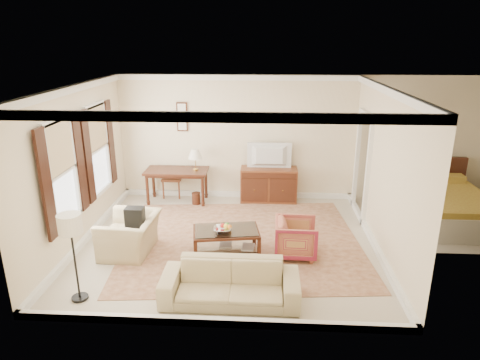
# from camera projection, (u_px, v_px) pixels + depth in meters

# --- Properties ---
(room_shell) EXTENTS (5.51, 5.01, 2.91)m
(room_shell) POSITION_uv_depth(u_px,v_px,m) (227.00, 112.00, 7.30)
(room_shell) COLOR beige
(room_shell) RESTS_ON ground
(annex_bedroom) EXTENTS (3.00, 2.70, 2.90)m
(annex_bedroom) POSITION_uv_depth(u_px,v_px,m) (449.00, 208.00, 8.82)
(annex_bedroom) COLOR beige
(annex_bedroom) RESTS_ON ground
(window_front) EXTENTS (0.12, 1.56, 1.80)m
(window_front) POSITION_uv_depth(u_px,v_px,m) (62.00, 173.00, 7.08)
(window_front) COLOR #CCB284
(window_front) RESTS_ON room_shell
(window_rear) EXTENTS (0.12, 1.56, 1.80)m
(window_rear) POSITION_uv_depth(u_px,v_px,m) (98.00, 149.00, 8.60)
(window_rear) COLOR #CCB284
(window_rear) RESTS_ON room_shell
(doorway) EXTENTS (0.10, 1.12, 2.25)m
(doorway) POSITION_uv_depth(u_px,v_px,m) (362.00, 167.00, 9.02)
(doorway) COLOR white
(doorway) RESTS_ON room_shell
(rug) EXTENTS (4.70, 4.13, 0.01)m
(rug) POSITION_uv_depth(u_px,v_px,m) (242.00, 241.00, 8.14)
(rug) COLOR brown
(rug) RESTS_ON room_shell
(writing_desk) EXTENTS (1.43, 0.72, 0.78)m
(writing_desk) POSITION_uv_depth(u_px,v_px,m) (177.00, 174.00, 9.88)
(writing_desk) COLOR #3B1B10
(writing_desk) RESTS_ON room_shell
(desk_chair) EXTENTS (0.46, 0.46, 1.05)m
(desk_chair) POSITION_uv_depth(u_px,v_px,m) (172.00, 176.00, 10.27)
(desk_chair) COLOR brown
(desk_chair) RESTS_ON room_shell
(desk_lamp) EXTENTS (0.32, 0.32, 0.50)m
(desk_lamp) POSITION_uv_depth(u_px,v_px,m) (195.00, 160.00, 9.75)
(desk_lamp) COLOR silver
(desk_lamp) RESTS_ON writing_desk
(framed_prints) EXTENTS (0.25, 0.04, 0.68)m
(framed_prints) POSITION_uv_depth(u_px,v_px,m) (182.00, 117.00, 9.88)
(framed_prints) COLOR #3B1B10
(framed_prints) RESTS_ON room_shell
(sideboard) EXTENTS (1.31, 0.50, 0.80)m
(sideboard) POSITION_uv_depth(u_px,v_px,m) (269.00, 185.00, 10.02)
(sideboard) COLOR brown
(sideboard) RESTS_ON room_shell
(tv) EXTENTS (0.97, 0.56, 0.13)m
(tv) POSITION_uv_depth(u_px,v_px,m) (269.00, 148.00, 9.72)
(tv) COLOR black
(tv) RESTS_ON sideboard
(coffee_table) EXTENTS (1.24, 0.85, 0.49)m
(coffee_table) POSITION_uv_depth(u_px,v_px,m) (226.00, 235.00, 7.53)
(coffee_table) COLOR #3B1B10
(coffee_table) RESTS_ON room_shell
(fruit_bowl) EXTENTS (0.42, 0.42, 0.10)m
(fruit_bowl) POSITION_uv_depth(u_px,v_px,m) (222.00, 229.00, 7.40)
(fruit_bowl) COLOR silver
(fruit_bowl) RESTS_ON coffee_table
(book_a) EXTENTS (0.28, 0.04, 0.38)m
(book_a) POSITION_uv_depth(u_px,v_px,m) (220.00, 244.00, 7.62)
(book_a) COLOR brown
(book_a) RESTS_ON coffee_table
(book_b) EXTENTS (0.28, 0.05, 0.38)m
(book_b) POSITION_uv_depth(u_px,v_px,m) (242.00, 247.00, 7.53)
(book_b) COLOR brown
(book_b) RESTS_ON coffee_table
(striped_armchair) EXTENTS (0.69, 0.74, 0.74)m
(striped_armchair) POSITION_uv_depth(u_px,v_px,m) (296.00, 236.00, 7.51)
(striped_armchair) COLOR maroon
(striped_armchair) RESTS_ON room_shell
(club_armchair) EXTENTS (0.75, 1.10, 0.92)m
(club_armchair) POSITION_uv_depth(u_px,v_px,m) (129.00, 229.00, 7.59)
(club_armchair) COLOR tan
(club_armchair) RESTS_ON room_shell
(backpack) EXTENTS (0.27, 0.35, 0.40)m
(backpack) POSITION_uv_depth(u_px,v_px,m) (135.00, 216.00, 7.50)
(backpack) COLOR black
(backpack) RESTS_ON club_armchair
(sofa) EXTENTS (2.01, 0.59, 0.79)m
(sofa) POSITION_uv_depth(u_px,v_px,m) (230.00, 277.00, 6.19)
(sofa) COLOR tan
(sofa) RESTS_ON room_shell
(floor_lamp) EXTENTS (0.34, 0.34, 1.36)m
(floor_lamp) POSITION_uv_depth(u_px,v_px,m) (71.00, 230.00, 5.99)
(floor_lamp) COLOR black
(floor_lamp) RESTS_ON room_shell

